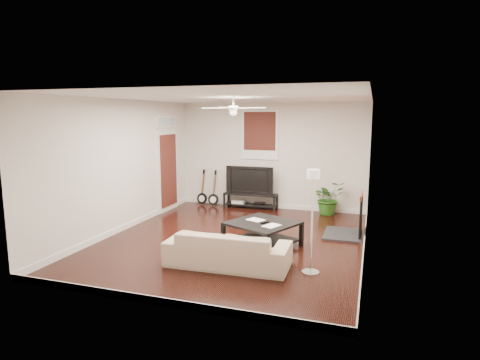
% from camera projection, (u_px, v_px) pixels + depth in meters
% --- Properties ---
extents(room, '(5.01, 6.01, 2.81)m').
position_uv_depth(room, '(234.00, 170.00, 7.89)').
color(room, black).
rests_on(room, ground).
extents(brick_accent, '(0.02, 2.20, 2.80)m').
position_uv_depth(brick_accent, '(368.00, 169.00, 8.06)').
color(brick_accent, '#A65135').
rests_on(brick_accent, floor).
extents(fireplace, '(0.80, 1.10, 0.92)m').
position_uv_depth(fireplace, '(351.00, 214.00, 8.29)').
color(fireplace, black).
rests_on(fireplace, floor).
extents(window_back, '(1.00, 0.06, 1.30)m').
position_uv_depth(window_back, '(260.00, 135.00, 10.68)').
color(window_back, black).
rests_on(window_back, wall_back).
extents(door_left, '(0.08, 1.00, 2.50)m').
position_uv_depth(door_left, '(168.00, 163.00, 10.45)').
color(door_left, white).
rests_on(door_left, wall_left).
extents(tv_stand, '(1.43, 0.38, 0.40)m').
position_uv_depth(tv_stand, '(251.00, 201.00, 10.84)').
color(tv_stand, black).
rests_on(tv_stand, floor).
extents(tv, '(1.28, 0.17, 0.74)m').
position_uv_depth(tv, '(251.00, 180.00, 10.76)').
color(tv, black).
rests_on(tv, tv_stand).
extents(coffee_table, '(1.48, 1.48, 0.47)m').
position_uv_depth(coffee_table, '(263.00, 234.00, 7.69)').
color(coffee_table, black).
rests_on(coffee_table, floor).
extents(sofa, '(2.06, 0.86, 0.59)m').
position_uv_depth(sofa, '(228.00, 248.00, 6.66)').
color(sofa, tan).
rests_on(sofa, floor).
extents(floor_lamp, '(0.28, 0.28, 1.66)m').
position_uv_depth(floor_lamp, '(312.00, 222.00, 6.26)').
color(floor_lamp, silver).
rests_on(floor_lamp, floor).
extents(potted_plant, '(1.01, 0.99, 0.85)m').
position_uv_depth(potted_plant, '(328.00, 198.00, 10.11)').
color(potted_plant, '#275D1A').
rests_on(potted_plant, floor).
extents(guitar_left, '(0.34, 0.26, 0.98)m').
position_uv_depth(guitar_left, '(202.00, 187.00, 11.19)').
color(guitar_left, black).
rests_on(guitar_left, floor).
extents(guitar_right, '(0.32, 0.23, 0.98)m').
position_uv_depth(guitar_right, '(213.00, 188.00, 11.06)').
color(guitar_right, black).
rests_on(guitar_right, floor).
extents(ceiling_fan, '(1.24, 1.24, 0.32)m').
position_uv_depth(ceiling_fan, '(233.00, 108.00, 7.70)').
color(ceiling_fan, white).
rests_on(ceiling_fan, ceiling).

